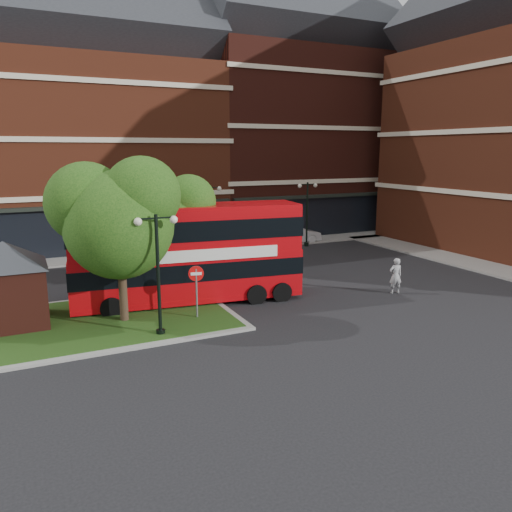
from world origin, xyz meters
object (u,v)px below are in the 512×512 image
bus (188,247)px  car_white (295,234)px  woman (396,276)px  car_silver (166,247)px

bus → car_white: size_ratio=2.60×
bus → woman: bearing=-9.6°
car_silver → car_white: 10.86m
bus → car_silver: (1.92, 11.31, -2.10)m
woman → car_silver: size_ratio=0.48×
car_white → bus: bearing=133.1°
woman → car_silver: (-8.41, 14.43, -0.27)m
woman → car_silver: bearing=-45.9°
bus → car_silver: bus is taller
car_silver → bus: bearing=169.7°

